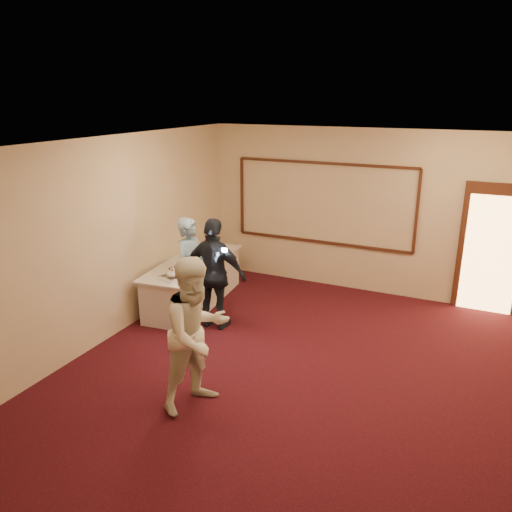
# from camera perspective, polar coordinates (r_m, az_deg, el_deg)

# --- Properties ---
(floor) EXTENTS (7.00, 7.00, 0.00)m
(floor) POSITION_cam_1_polar(r_m,az_deg,el_deg) (6.73, 4.49, -13.87)
(floor) COLOR black
(floor) RESTS_ON ground
(room_walls) EXTENTS (6.04, 7.04, 3.02)m
(room_walls) POSITION_cam_1_polar(r_m,az_deg,el_deg) (5.92, 4.97, 3.01)
(room_walls) COLOR beige
(room_walls) RESTS_ON floor
(wall_molding) EXTENTS (3.45, 0.04, 1.55)m
(wall_molding) POSITION_cam_1_polar(r_m,az_deg,el_deg) (9.47, 7.67, 5.97)
(wall_molding) COLOR #391F11
(wall_molding) RESTS_ON room_walls
(doorway) EXTENTS (1.05, 0.07, 2.20)m
(doorway) POSITION_cam_1_polar(r_m,az_deg,el_deg) (9.17, 25.31, 0.62)
(doorway) COLOR #391F11
(doorway) RESTS_ON floor
(buffet_table) EXTENTS (1.18, 2.49, 0.77)m
(buffet_table) POSITION_cam_1_polar(r_m,az_deg,el_deg) (8.89, -7.13, -2.98)
(buffet_table) COLOR silver
(buffet_table) RESTS_ON floor
(pavlova_tray) EXTENTS (0.42, 0.51, 0.17)m
(pavlova_tray) POSITION_cam_1_polar(r_m,az_deg,el_deg) (7.98, -9.31, -2.08)
(pavlova_tray) COLOR silver
(pavlova_tray) RESTS_ON buffet_table
(cupcake_stand) EXTENTS (0.28, 0.28, 0.42)m
(cupcake_stand) POSITION_cam_1_polar(r_m,az_deg,el_deg) (9.47, -5.33, 1.81)
(cupcake_stand) COLOR #F25852
(cupcake_stand) RESTS_ON buffet_table
(plate_stack_a) EXTENTS (0.17, 0.17, 0.14)m
(plate_stack_a) POSITION_cam_1_polar(r_m,az_deg,el_deg) (8.79, -7.79, -0.11)
(plate_stack_a) COLOR white
(plate_stack_a) RESTS_ON buffet_table
(plate_stack_b) EXTENTS (0.20, 0.20, 0.17)m
(plate_stack_b) POSITION_cam_1_polar(r_m,az_deg,el_deg) (8.93, -5.15, 0.38)
(plate_stack_b) COLOR white
(plate_stack_b) RESTS_ON buffet_table
(tart) EXTENTS (0.29, 0.29, 0.06)m
(tart) POSITION_cam_1_polar(r_m,az_deg,el_deg) (8.37, -7.44, -1.35)
(tart) COLOR white
(tart) RESTS_ON buffet_table
(man) EXTENTS (0.48, 0.67, 1.74)m
(man) POSITION_cam_1_polar(r_m,az_deg,el_deg) (8.02, -7.38, -1.67)
(man) COLOR #81AFDB
(man) RESTS_ON floor
(woman) EXTENTS (0.98, 1.09, 1.85)m
(woman) POSITION_cam_1_polar(r_m,az_deg,el_deg) (5.85, -6.79, -8.82)
(woman) COLOR white
(woman) RESTS_ON floor
(guest) EXTENTS (1.05, 0.45, 1.78)m
(guest) POSITION_cam_1_polar(r_m,az_deg,el_deg) (7.77, -4.72, -2.09)
(guest) COLOR black
(guest) RESTS_ON floor
(camera_flash) EXTENTS (0.07, 0.05, 0.05)m
(camera_flash) POSITION_cam_1_polar(r_m,az_deg,el_deg) (7.42, -3.62, 0.68)
(camera_flash) COLOR white
(camera_flash) RESTS_ON guest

